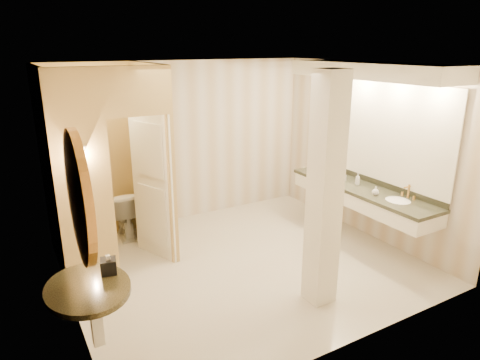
# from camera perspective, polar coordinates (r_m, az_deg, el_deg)

# --- Properties ---
(floor) EXTENTS (4.50, 4.50, 0.00)m
(floor) POSITION_cam_1_polar(r_m,az_deg,el_deg) (6.11, 0.46, -11.05)
(floor) COLOR beige
(floor) RESTS_ON ground
(ceiling) EXTENTS (4.50, 4.50, 0.00)m
(ceiling) POSITION_cam_1_polar(r_m,az_deg,el_deg) (5.37, 0.53, 15.13)
(ceiling) COLOR white
(ceiling) RESTS_ON wall_back
(wall_back) EXTENTS (4.50, 0.02, 2.70)m
(wall_back) POSITION_cam_1_polar(r_m,az_deg,el_deg) (7.34, -7.46, 4.98)
(wall_back) COLOR beige
(wall_back) RESTS_ON floor
(wall_front) EXTENTS (4.50, 0.02, 2.70)m
(wall_front) POSITION_cam_1_polar(r_m,az_deg,el_deg) (4.10, 14.85, -5.69)
(wall_front) COLOR beige
(wall_front) RESTS_ON floor
(wall_left) EXTENTS (0.02, 4.00, 2.70)m
(wall_left) POSITION_cam_1_polar(r_m,az_deg,el_deg) (4.91, -22.80, -2.59)
(wall_left) COLOR beige
(wall_left) RESTS_ON floor
(wall_right) EXTENTS (0.02, 4.00, 2.70)m
(wall_right) POSITION_cam_1_polar(r_m,az_deg,el_deg) (6.97, 16.69, 3.73)
(wall_right) COLOR beige
(wall_right) RESTS_ON floor
(toilet_closet) EXTENTS (1.50, 1.55, 2.70)m
(toilet_closet) POSITION_cam_1_polar(r_m,az_deg,el_deg) (6.02, -13.53, 2.23)
(toilet_closet) COLOR #DBBA72
(toilet_closet) RESTS_ON floor
(wall_sconce) EXTENTS (0.14, 0.14, 0.42)m
(wall_sconce) POSITION_cam_1_polar(r_m,az_deg,el_deg) (5.26, -20.46, 3.31)
(wall_sconce) COLOR #BF8B3D
(wall_sconce) RESTS_ON toilet_closet
(vanity) EXTENTS (0.75, 2.72, 2.09)m
(vanity) POSITION_cam_1_polar(r_m,az_deg,el_deg) (6.57, 16.66, 5.42)
(vanity) COLOR white
(vanity) RESTS_ON floor
(console_shelf) EXTENTS (0.92, 0.92, 1.91)m
(console_shelf) POSITION_cam_1_polar(r_m,az_deg,el_deg) (3.94, -20.09, -7.32)
(console_shelf) COLOR black
(console_shelf) RESTS_ON floor
(pillar) EXTENTS (0.30, 0.30, 2.70)m
(pillar) POSITION_cam_1_polar(r_m,az_deg,el_deg) (4.87, 11.23, -1.70)
(pillar) COLOR white
(pillar) RESTS_ON floor
(tissue_box) EXTENTS (0.17, 0.17, 0.14)m
(tissue_box) POSITION_cam_1_polar(r_m,az_deg,el_deg) (4.27, -17.12, -10.91)
(tissue_box) COLOR black
(tissue_box) RESTS_ON console_shelf
(toilet) EXTENTS (0.49, 0.78, 0.76)m
(toilet) POSITION_cam_1_polar(r_m,az_deg,el_deg) (7.04, -15.13, -4.29)
(toilet) COLOR white
(toilet) RESTS_ON floor
(soap_bottle_a) EXTENTS (0.08, 0.08, 0.15)m
(soap_bottle_a) POSITION_cam_1_polar(r_m,az_deg,el_deg) (6.93, 13.65, 0.46)
(soap_bottle_a) COLOR beige
(soap_bottle_a) RESTS_ON vanity
(soap_bottle_b) EXTENTS (0.11, 0.11, 0.13)m
(soap_bottle_b) POSITION_cam_1_polar(r_m,az_deg,el_deg) (6.41, 17.62, -1.39)
(soap_bottle_b) COLOR silver
(soap_bottle_b) RESTS_ON vanity
(soap_bottle_c) EXTENTS (0.09, 0.09, 0.18)m
(soap_bottle_c) POSITION_cam_1_polar(r_m,az_deg,el_deg) (6.79, 15.41, 0.11)
(soap_bottle_c) COLOR #C6B28C
(soap_bottle_c) RESTS_ON vanity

